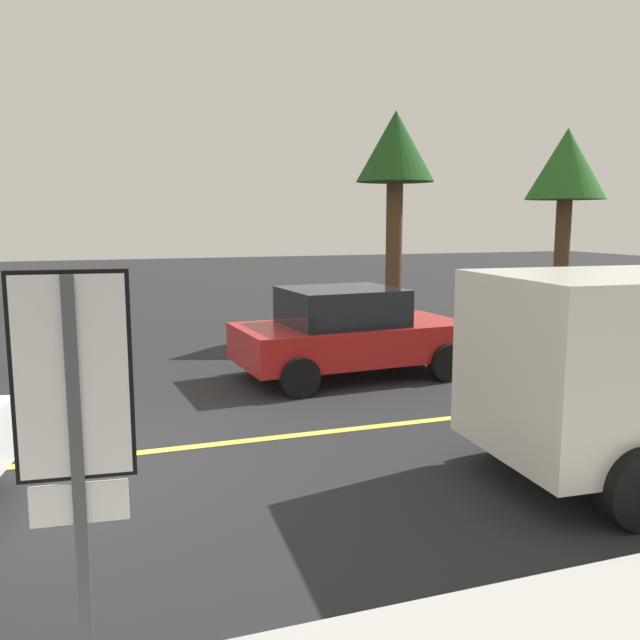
{
  "coord_description": "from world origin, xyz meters",
  "views": [
    {
      "loc": [
        0.26,
        -7.82,
        2.74
      ],
      "look_at": [
        2.89,
        -0.3,
        1.53
      ],
      "focal_mm": 37.32,
      "sensor_mm": 36.0,
      "label": 1
    }
  ],
  "objects": [
    {
      "name": "speed_limit_sign",
      "position": [
        0.17,
        -4.62,
        1.76
      ],
      "size": [
        0.54,
        0.07,
        2.52
      ],
      "color": "#4C4C51",
      "rests_on": "ground_plane"
    },
    {
      "name": "car_red_approaching",
      "position": [
        4.5,
        2.8,
        0.79
      ],
      "size": [
        4.09,
        2.34,
        1.57
      ],
      "color": "red",
      "rests_on": "ground_plane"
    },
    {
      "name": "tree_right_verge",
      "position": [
        11.83,
        6.34,
        3.97
      ],
      "size": [
        2.0,
        2.0,
        5.02
      ],
      "color": "#513823",
      "rests_on": "ground_plane"
    },
    {
      "name": "ground_plane",
      "position": [
        0.0,
        0.0,
        0.0
      ],
      "size": [
        80.0,
        80.0,
        0.0
      ],
      "primitive_type": "plane",
      "color": "#262628"
    },
    {
      "name": "tree_left_verge",
      "position": [
        7.09,
        6.44,
        4.17
      ],
      "size": [
        1.81,
        1.81,
        5.21
      ],
      "color": "#513823",
      "rests_on": "ground_plane"
    },
    {
      "name": "lane_marking_centre",
      "position": [
        3.0,
        0.0,
        0.01
      ],
      "size": [
        28.0,
        0.16,
        0.01
      ],
      "primitive_type": "cube",
      "color": "#E0D14C"
    }
  ]
}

